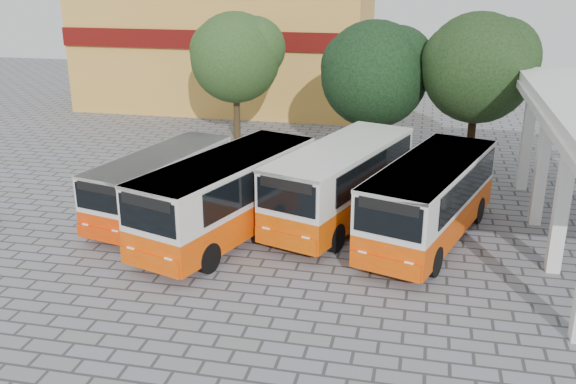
% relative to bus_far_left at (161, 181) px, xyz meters
% --- Properties ---
extents(ground, '(90.00, 90.00, 0.00)m').
position_rel_bus_far_left_xyz_m(ground, '(6.92, -3.68, -1.54)').
color(ground, slate).
rests_on(ground, ground).
extents(shophouse_block, '(20.40, 10.40, 8.30)m').
position_rel_bus_far_left_xyz_m(shophouse_block, '(-4.08, 22.30, 2.63)').
color(shophouse_block, gold).
rests_on(shophouse_block, ground).
extents(bus_far_left, '(3.88, 7.75, 2.65)m').
position_rel_bus_far_left_xyz_m(bus_far_left, '(0.00, 0.00, 0.00)').
color(bus_far_left, '#E63600').
rests_on(bus_far_left, ground).
extents(bus_centre_left, '(5.19, 9.14, 3.10)m').
position_rel_bus_far_left_xyz_m(bus_centre_left, '(3.26, -1.45, 0.26)').
color(bus_centre_left, '#E54700').
rests_on(bus_centre_left, ground).
extents(bus_centre_right, '(5.18, 9.13, 3.09)m').
position_rel_bus_far_left_xyz_m(bus_centre_right, '(7.16, 1.11, 0.25)').
color(bus_centre_right, '#D84A00').
rests_on(bus_centre_right, ground).
extents(bus_far_right, '(5.03, 8.98, 3.04)m').
position_rel_bus_far_left_xyz_m(bus_far_right, '(10.61, -0.15, 0.23)').
color(bus_far_right, '#DB4200').
rests_on(bus_far_right, ground).
extents(tree_left, '(5.36, 5.11, 7.36)m').
position_rel_bus_far_left_xyz_m(tree_left, '(-0.47, 12.41, 3.44)').
color(tree_left, '#49371F').
rests_on(tree_left, ground).
extents(tree_middle, '(5.68, 5.41, 7.25)m').
position_rel_bus_far_left_xyz_m(tree_middle, '(7.62, 9.81, 3.19)').
color(tree_middle, '#3B2514').
rests_on(tree_middle, ground).
extents(tree_right, '(5.49, 5.23, 7.78)m').
position_rel_bus_far_left_xyz_m(tree_right, '(12.54, 8.87, 3.80)').
color(tree_right, black).
rests_on(tree_right, ground).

